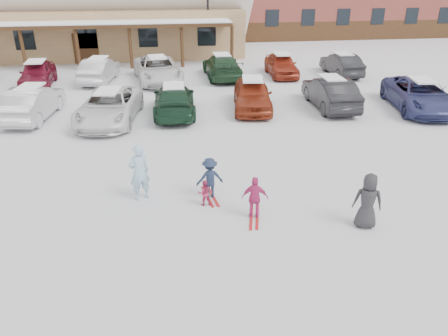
{
  "coord_description": "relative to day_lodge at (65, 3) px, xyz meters",
  "views": [
    {
      "loc": [
        -1.36,
        -11.1,
        6.67
      ],
      "look_at": [
        0.3,
        1.0,
        1.0
      ],
      "focal_mm": 35.0,
      "sensor_mm": 36.0,
      "label": 1
    }
  ],
  "objects": [
    {
      "name": "parked_car_2",
      "position": [
        5.02,
        -18.92,
        -3.2
      ],
      "size": [
        3.1,
        5.59,
        1.48
      ],
      "primitive_type": "imported",
      "rotation": [
        0.0,
        0.0,
        -0.12
      ],
      "color": "white",
      "rests_on": "ground"
    },
    {
      "name": "skis_child_navy",
      "position": [
        8.86,
        -26.92,
        -3.93
      ],
      "size": [
        0.4,
        1.41,
        0.03
      ],
      "primitive_type": "cube",
      "rotation": [
        0.0,
        0.0,
        3.29
      ],
      "color": "red",
      "rests_on": "ground"
    },
    {
      "name": "parked_car_6",
      "position": [
        20.33,
        -19.14,
        -3.18
      ],
      "size": [
        3.46,
        5.88,
        1.53
      ],
      "primitive_type": "imported",
      "rotation": [
        0.0,
        0.0,
        -0.17
      ],
      "color": "navy",
      "rests_on": "ground"
    },
    {
      "name": "parked_car_11",
      "position": [
        11.38,
        -10.89,
        -3.19
      ],
      "size": [
        2.21,
        5.22,
        1.5
      ],
      "primitive_type": "imported",
      "rotation": [
        0.0,
        0.0,
        3.16
      ],
      "color": "#1F3F26",
      "rests_on": "ground"
    },
    {
      "name": "lamp_post",
      "position": [
        11.21,
        -4.03,
        -0.4
      ],
      "size": [
        0.5,
        0.25,
        6.27
      ],
      "color": "black",
      "rests_on": "ground"
    },
    {
      "name": "toddler_red",
      "position": [
        8.64,
        -27.39,
        -3.53
      ],
      "size": [
        0.43,
        0.35,
        0.82
      ],
      "primitive_type": "imported",
      "rotation": [
        0.0,
        0.0,
        3.25
      ],
      "color": "#AE2B52",
      "rests_on": "ground"
    },
    {
      "name": "adult_skier",
      "position": [
        6.7,
        -26.73,
        -3.03
      ],
      "size": [
        0.79,
        0.68,
        1.83
      ],
      "primitive_type": "imported",
      "rotation": [
        0.0,
        0.0,
        3.58
      ],
      "color": "#98C3DC",
      "rests_on": "ground"
    },
    {
      "name": "parked_car_13",
      "position": [
        19.37,
        -11.17,
        -3.23
      ],
      "size": [
        1.57,
        4.34,
        1.42
      ],
      "primitive_type": "imported",
      "rotation": [
        0.0,
        0.0,
        3.16
      ],
      "color": "black",
      "rests_on": "ground"
    },
    {
      "name": "parked_car_10",
      "position": [
        7.25,
        -11.38,
        -3.17
      ],
      "size": [
        3.36,
        5.9,
        1.55
      ],
      "primitive_type": "imported",
      "rotation": [
        0.0,
        0.0,
        0.15
      ],
      "color": "white",
      "rests_on": "ground"
    },
    {
      "name": "parked_car_3",
      "position": [
        8.05,
        -18.19,
        -3.23
      ],
      "size": [
        2.13,
        4.95,
        1.42
      ],
      "primitive_type": "imported",
      "rotation": [
        0.0,
        0.0,
        3.11
      ],
      "color": "#173723",
      "rests_on": "ground"
    },
    {
      "name": "ground",
      "position": [
        9.0,
        -27.96,
        -3.94
      ],
      "size": [
        160.0,
        160.0,
        0.0
      ],
      "primitive_type": "plane",
      "color": "white",
      "rests_on": "ground"
    },
    {
      "name": "child_navy",
      "position": [
        8.86,
        -26.92,
        -3.28
      ],
      "size": [
        0.92,
        0.61,
        1.33
      ],
      "primitive_type": "imported",
      "rotation": [
        0.0,
        0.0,
        3.29
      ],
      "color": "#1B273F",
      "rests_on": "ground"
    },
    {
      "name": "parked_car_5",
      "position": [
        15.99,
        -18.19,
        -3.16
      ],
      "size": [
        1.75,
        4.8,
        1.57
      ],
      "primitive_type": "imported",
      "rotation": [
        0.0,
        0.0,
        3.12
      ],
      "color": "black",
      "rests_on": "ground"
    },
    {
      "name": "skis_child_magenta",
      "position": [
        10.0,
        -28.33,
        -3.93
      ],
      "size": [
        0.51,
        1.41,
        0.03
      ],
      "primitive_type": "cube",
      "rotation": [
        0.0,
        0.0,
        2.92
      ],
      "color": "red",
      "rests_on": "ground"
    },
    {
      "name": "parked_car_1",
      "position": [
        1.36,
        -17.97,
        -3.17
      ],
      "size": [
        2.19,
        4.86,
        1.55
      ],
      "primitive_type": "imported",
      "rotation": [
        0.0,
        0.0,
        3.02
      ],
      "color": "#B4B3B8",
      "rests_on": "ground"
    },
    {
      "name": "parked_car_12",
      "position": [
        15.33,
        -10.87,
        -3.21
      ],
      "size": [
        1.85,
        4.34,
        1.46
      ],
      "primitive_type": "imported",
      "rotation": [
        0.0,
        0.0,
        -0.03
      ],
      "color": "#A2311C",
      "rests_on": "ground"
    },
    {
      "name": "parked_car_8",
      "position": [
        0.04,
        -11.46,
        -3.2
      ],
      "size": [
        1.99,
        4.47,
        1.49
      ],
      "primitive_type": "imported",
      "rotation": [
        0.0,
        0.0,
        0.05
      ],
      "color": "maroon",
      "rests_on": "ground"
    },
    {
      "name": "bystander_dark",
      "position": [
        12.98,
        -29.22,
        -3.14
      ],
      "size": [
        0.91,
        0.75,
        1.61
      ],
      "primitive_type": "imported",
      "rotation": [
        0.0,
        0.0,
        2.79
      ],
      "color": "#2A292C",
      "rests_on": "ground"
    },
    {
      "name": "parked_car_9",
      "position": [
        3.62,
        -10.92,
        -3.2
      ],
      "size": [
        2.19,
        4.68,
        1.48
      ],
      "primitive_type": "imported",
      "rotation": [
        0.0,
        0.0,
        3.0
      ],
      "color": "#B2B2B6",
      "rests_on": "ground"
    },
    {
      "name": "parked_car_4",
      "position": [
        11.98,
        -17.93,
        -3.16
      ],
      "size": [
        2.5,
        4.83,
        1.57
      ],
      "primitive_type": "imported",
      "rotation": [
        0.0,
        0.0,
        -0.14
      ],
      "color": "maroon",
      "rests_on": "ground"
    },
    {
      "name": "child_magenta",
      "position": [
        10.0,
        -28.33,
        -3.3
      ],
      "size": [
        0.81,
        0.48,
        1.3
      ],
      "primitive_type": "imported",
      "rotation": [
        0.0,
        0.0,
        2.92
      ],
      "color": "#C52D71",
      "rests_on": "ground"
    },
    {
      "name": "day_lodge",
      "position": [
        0.0,
        0.0,
        0.0
      ],
      "size": [
        29.12,
        12.5,
        10.38
      ],
      "color": "tan",
      "rests_on": "ground"
    }
  ]
}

